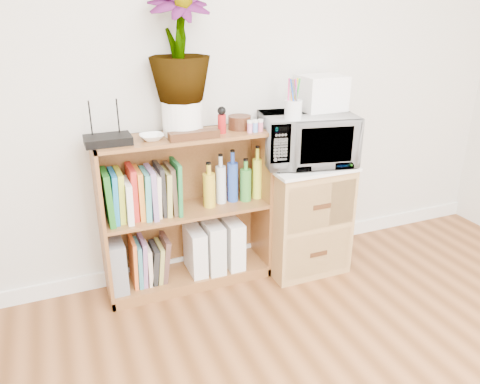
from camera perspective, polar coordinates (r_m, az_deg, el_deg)
skirting_board at (r=3.22m, az=-0.87°, el=-7.45°), size 4.00×0.02×0.10m
bookshelf at (r=2.81m, az=-6.53°, el=-2.50°), size 1.00×0.30×0.95m
wicker_unit at (r=3.06m, az=7.57°, el=-2.94°), size 0.50×0.45×0.70m
microwave at (r=2.88m, az=8.18°, el=6.43°), size 0.61×0.47×0.30m
pen_cup at (r=2.69m, az=6.51°, el=9.92°), size 0.10×0.10×0.11m
small_appliance at (r=2.95m, az=9.92°, el=11.82°), size 0.26×0.22×0.21m
router at (r=2.55m, az=-15.81°, el=6.13°), size 0.24×0.16×0.04m
white_bowl at (r=2.58m, az=-10.71°, el=6.60°), size 0.13×0.13×0.03m
plant_pot at (r=2.65m, az=-7.03°, el=8.98°), size 0.22×0.22×0.19m
potted_plant at (r=2.59m, az=-7.44°, el=17.39°), size 0.33×0.33×0.59m
trinket_box at (r=2.56m, az=-5.61°, el=6.92°), size 0.28×0.07×0.04m
kokeshi_doll at (r=2.66m, az=-2.23°, el=8.29°), size 0.05×0.05×0.11m
wooden_bowl at (r=2.75m, az=-0.06°, el=8.48°), size 0.13×0.13×0.08m
paint_jars at (r=2.69m, az=1.86°, el=7.85°), size 0.10×0.04×0.05m
file_box at (r=2.85m, az=-14.84°, el=-8.39°), size 0.09×0.25×0.31m
magazine_holder_left at (r=2.93m, az=-5.48°, el=-7.08°), size 0.09×0.23×0.29m
magazine_holder_mid at (r=2.95m, az=-3.43°, el=-6.46°), size 0.10×0.26×0.32m
magazine_holder_right at (r=2.99m, az=-1.06°, el=-6.08°), size 0.10×0.25×0.31m
cookbooks at (r=2.69m, az=-11.90°, el=-0.13°), size 0.42×0.20×0.31m
liquor_bottles at (r=2.83m, az=-0.95°, el=1.57°), size 0.38×0.07×0.32m
lower_books at (r=2.89m, az=-11.08°, el=-8.26°), size 0.23×0.19×0.29m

